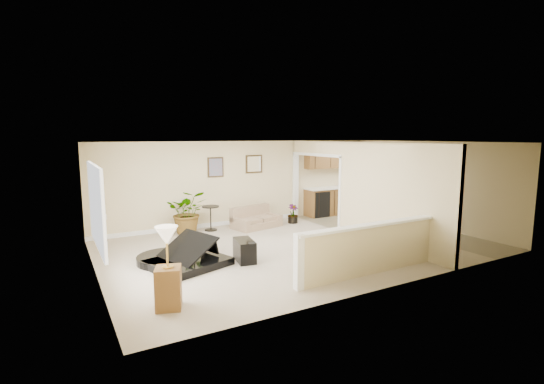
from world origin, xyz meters
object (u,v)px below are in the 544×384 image
piano_bench (245,250)px  lamp_stand (168,274)px  palm_plant (188,212)px  small_plant (293,215)px  piano (183,238)px  loveseat (256,217)px  accent_table (211,215)px

piano_bench → lamp_stand: (-2.02, -1.54, 0.32)m
palm_plant → small_plant: (3.19, -0.31, -0.34)m
piano → loveseat: piano is taller
palm_plant → piano: bearing=-109.3°
accent_table → piano_bench: bearing=-96.7°
small_plant → lamp_stand: bearing=-139.7°
piano_bench → small_plant: 3.91m
piano_bench → accent_table: accent_table is taller
loveseat → small_plant: loveseat is taller
loveseat → lamp_stand: 5.61m
piano → small_plant: bearing=10.9°
loveseat → small_plant: 1.24m
accent_table → palm_plant: size_ratio=0.53×
piano → palm_plant: piano is taller
loveseat → lamp_stand: (-3.67, -4.24, 0.25)m
lamp_stand → accent_table: bearing=62.2°
accent_table → lamp_stand: bearing=-117.8°
loveseat → piano: bearing=-153.4°
loveseat → palm_plant: bearing=160.5°
loveseat → accent_table: (-1.30, 0.25, 0.15)m
piano → piano_bench: (1.20, -0.40, -0.34)m
palm_plant → small_plant: 3.22m
palm_plant → lamp_stand: 4.80m
piano_bench → lamp_stand: size_ratio=0.53×
piano → small_plant: size_ratio=3.44×
accent_table → lamp_stand: 5.08m
palm_plant → piano_bench: bearing=-84.1°
palm_plant → lamp_stand: lamp_stand is taller
loveseat → palm_plant: palm_plant is taller
piano_bench → loveseat: 3.16m
accent_table → lamp_stand: lamp_stand is taller
lamp_stand → piano: bearing=66.9°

